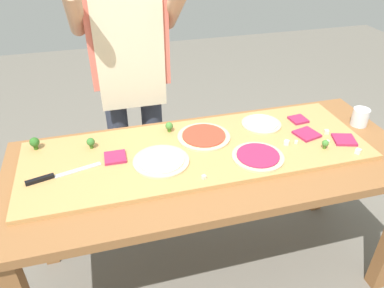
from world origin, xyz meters
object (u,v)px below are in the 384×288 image
(pizza_slice_near_left, at_px, (115,157))
(cheese_crumble_a, at_px, (287,143))
(pizza_slice_center, at_px, (298,120))
(cheese_crumble_b, at_px, (204,177))
(chefs_knife, at_px, (53,177))
(pizza_slice_far_right, at_px, (344,140))
(prep_table, at_px, (212,176))
(pizza_whole_white_garlic, at_px, (261,124))
(cheese_crumble_c, at_px, (296,142))
(flour_cup, at_px, (360,118))
(cook_center, at_px, (129,63))
(broccoli_floret_center_left, at_px, (91,142))
(cheese_crumble_d, at_px, (327,142))
(cheese_crumble_e, at_px, (326,132))
(broccoli_floret_back_left, at_px, (325,144))
(pizza_whole_tomato_red, at_px, (204,136))
(pizza_slice_near_right, at_px, (307,134))
(pizza_whole_beet_magenta, at_px, (258,156))
(pizza_whole_cheese_artichoke, at_px, (161,161))
(broccoli_floret_center_right, at_px, (169,126))
(broccoli_floret_front_mid, at_px, (35,143))
(cheese_crumble_f, at_px, (358,151))

(pizza_slice_near_left, bearing_deg, cheese_crumble_a, -7.02)
(pizza_slice_center, distance_m, cheese_crumble_b, 0.68)
(chefs_knife, distance_m, pizza_slice_far_right, 1.29)
(chefs_knife, bearing_deg, prep_table, -0.76)
(pizza_whole_white_garlic, bearing_deg, pizza_slice_center, -2.25)
(cheese_crumble_c, relative_size, flour_cup, 0.15)
(cook_center, bearing_deg, pizza_slice_center, -30.39)
(chefs_knife, bearing_deg, pizza_whole_white_garlic, 9.79)
(pizza_whole_white_garlic, relative_size, cheese_crumble_b, 12.67)
(flour_cup, distance_m, cook_center, 1.21)
(cheese_crumble_c, xyz_separation_m, flour_cup, (0.41, 0.10, 0.01))
(pizza_slice_near_left, distance_m, broccoli_floret_center_left, 0.15)
(pizza_slice_far_right, xyz_separation_m, cheese_crumble_d, (-0.09, 0.00, 0.00))
(pizza_slice_near_left, xyz_separation_m, cheese_crumble_e, (0.99, -0.06, 0.00))
(cheese_crumble_c, bearing_deg, flour_cup, 13.72)
(pizza_slice_center, bearing_deg, cheese_crumble_b, -151.44)
(broccoli_floret_back_left, height_order, cheese_crumble_a, broccoli_floret_back_left)
(prep_table, height_order, cheese_crumble_d, cheese_crumble_d)
(cheese_crumble_e, relative_size, cook_center, 0.01)
(broccoli_floret_back_left, distance_m, cheese_crumble_b, 0.59)
(pizza_whole_tomato_red, height_order, pizza_slice_near_right, pizza_whole_tomato_red)
(pizza_whole_tomato_red, relative_size, pizza_slice_near_right, 2.48)
(broccoli_floret_back_left, bearing_deg, pizza_whole_tomato_red, 155.19)
(cheese_crumble_c, bearing_deg, cook_center, 135.84)
(cheese_crumble_e, bearing_deg, cheese_crumble_c, -167.87)
(broccoli_floret_back_left, bearing_deg, pizza_whole_beet_magenta, 177.89)
(pizza_slice_near_left, relative_size, broccoli_floret_center_left, 1.78)
(broccoli_floret_center_left, distance_m, cheese_crumble_e, 1.10)
(pizza_whole_beet_magenta, bearing_deg, pizza_slice_near_right, 20.34)
(pizza_whole_beet_magenta, relative_size, cheese_crumble_c, 16.69)
(pizza_whole_cheese_artichoke, relative_size, broccoli_floret_center_right, 4.83)
(pizza_slice_near_right, xyz_separation_m, cheese_crumble_b, (-0.56, -0.19, 0.00))
(pizza_whole_white_garlic, distance_m, pizza_slice_near_right, 0.22)
(pizza_whole_cheese_artichoke, xyz_separation_m, cheese_crumble_c, (0.62, -0.02, -0.00))
(broccoli_floret_center_right, relative_size, flour_cup, 0.56)
(cheese_crumble_e, bearing_deg, pizza_slice_far_right, -60.48)
(pizza_slice_far_right, relative_size, broccoli_floret_center_left, 1.86)
(pizza_slice_center, relative_size, cheese_crumble_d, 5.22)
(pizza_slice_near_left, relative_size, broccoli_floret_front_mid, 1.56)
(pizza_slice_center, height_order, broccoli_floret_center_left, broccoli_floret_center_left)
(prep_table, height_order, pizza_whole_cheese_artichoke, pizza_whole_cheese_artichoke)
(broccoli_floret_center_left, relative_size, flour_cup, 0.58)
(pizza_slice_center, bearing_deg, pizza_slice_near_right, -102.64)
(pizza_whole_tomato_red, relative_size, flour_cup, 2.79)
(cheese_crumble_b, bearing_deg, cheese_crumble_e, 14.87)
(cheese_crumble_c, xyz_separation_m, cheese_crumble_f, (0.22, -0.14, 0.00))
(chefs_knife, relative_size, pizza_slice_near_left, 3.25)
(chefs_knife, relative_size, pizza_whole_cheese_artichoke, 1.24)
(pizza_whole_beet_magenta, height_order, pizza_slice_near_left, pizza_whole_beet_magenta)
(pizza_slice_center, bearing_deg, cheese_crumble_d, -84.03)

